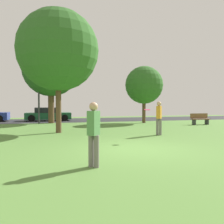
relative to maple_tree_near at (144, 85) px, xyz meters
name	(u,v)px	position (x,y,z in m)	size (l,w,h in m)	color
ground_plane	(135,149)	(-5.03, -10.92, -3.33)	(44.00, 44.00, 0.00)	#547F38
road_strip	(80,120)	(-5.03, 5.08, -3.33)	(44.00, 6.40, 0.01)	#28282B
maple_tree_near	(144,85)	(0.00, 0.00, 0.00)	(3.31, 3.31, 5.00)	brown
maple_tree_far	(51,69)	(-7.92, 1.89, 1.41)	(4.87, 4.87, 7.20)	brown
oak_tree_left	(58,51)	(-7.56, -5.24, 1.38)	(4.64, 4.64, 7.04)	brown
person_thrower	(159,116)	(-2.45, -7.71, -2.33)	(0.38, 0.39, 1.80)	slate
person_catcher	(94,131)	(-6.97, -12.92, -2.39)	(0.38, 0.39, 1.70)	slate
frisbee_disc	(147,110)	(-3.87, -9.35, -1.93)	(0.29, 0.29, 0.04)	#EA2D6B
parked_car_green	(48,115)	(-8.23, 4.96, -2.72)	(4.38, 2.09, 1.33)	#195633
park_bench	(200,119)	(3.68, -2.82, -2.87)	(1.60, 0.45, 0.90)	brown
street_lamp_post	(39,97)	(-8.92, 1.28, -1.08)	(0.14, 0.14, 4.50)	#2D2D33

